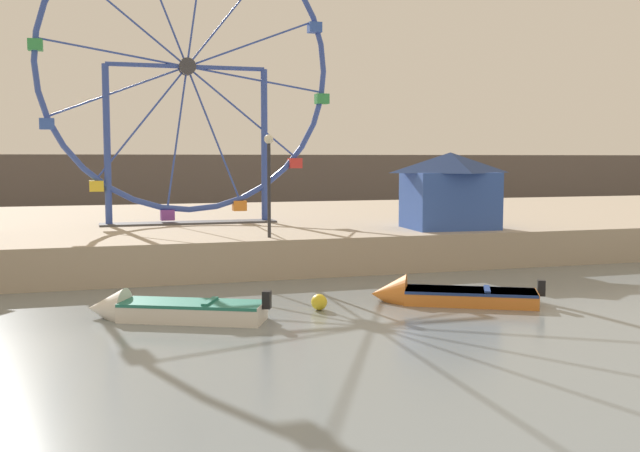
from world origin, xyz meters
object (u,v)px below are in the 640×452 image
Objects in this scene: promenade_lamp_near at (269,170)px; ferris_wheel_blue_frame at (187,72)px; mooring_buoy_orange at (319,302)px; motorboat_white_red_stripe at (164,310)px; motorboat_orange_hull at (439,295)px; carnival_booth_blue_tent at (450,189)px.

ferris_wheel_blue_frame is at bearing 106.90° from promenade_lamp_near.
motorboat_white_red_stripe is at bearing 179.91° from mooring_buoy_orange.
motorboat_orange_hull is (7.71, -0.12, -0.04)m from motorboat_white_red_stripe.
promenade_lamp_near is at bearing 89.00° from mooring_buoy_orange.
motorboat_white_red_stripe is 0.37× the size of ferris_wheel_blue_frame.
promenade_lamp_near is (-3.45, 6.31, 3.50)m from motorboat_orange_hull.
motorboat_orange_hull is at bearing -61.36° from promenade_lamp_near.
mooring_buoy_orange is at bearing -91.00° from promenade_lamp_near.
ferris_wheel_blue_frame reaches higher than mooring_buoy_orange.
mooring_buoy_orange is at bearing 26.09° from motorboat_orange_hull.
motorboat_white_red_stripe is 7.71m from motorboat_orange_hull.
motorboat_white_red_stripe is 8.28m from promenade_lamp_near.
motorboat_white_red_stripe is 1.00× the size of motorboat_orange_hull.
motorboat_orange_hull is 3.56m from mooring_buoy_orange.
motorboat_orange_hull is at bearing -154.97° from motorboat_white_red_stripe.
mooring_buoy_orange is (-3.56, 0.11, -0.01)m from motorboat_orange_hull.
motorboat_orange_hull is 15.69m from ferris_wheel_blue_frame.
mooring_buoy_orange is at bearing -154.19° from motorboat_white_red_stripe.
motorboat_orange_hull is 1.23× the size of carnival_booth_blue_tent.
mooring_buoy_orange is (4.15, -0.01, -0.05)m from motorboat_white_red_stripe.
ferris_wheel_blue_frame is 7.77m from promenade_lamp_near.
motorboat_white_red_stripe is at bearing -144.96° from carnival_booth_blue_tent.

